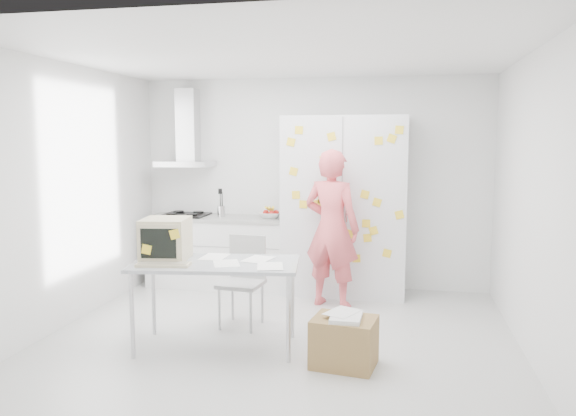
% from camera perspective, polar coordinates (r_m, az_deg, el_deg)
% --- Properties ---
extents(floor, '(4.50, 4.00, 0.02)m').
position_cam_1_polar(floor, '(5.66, -0.74, -12.94)').
color(floor, silver).
rests_on(floor, ground).
extents(walls, '(4.52, 4.01, 2.70)m').
position_cam_1_polar(walls, '(6.05, 0.66, 1.59)').
color(walls, white).
rests_on(walls, ground).
extents(ceiling, '(4.50, 4.00, 0.02)m').
position_cam_1_polar(ceiling, '(5.38, -0.79, 15.33)').
color(ceiling, white).
rests_on(ceiling, walls).
extents(counter_run, '(1.84, 0.63, 1.28)m').
position_cam_1_polar(counter_run, '(7.42, -7.08, -4.30)').
color(counter_run, white).
rests_on(counter_run, ground).
extents(range_hood, '(0.70, 0.48, 1.01)m').
position_cam_1_polar(range_hood, '(7.56, -10.20, 7.18)').
color(range_hood, silver).
rests_on(range_hood, walls).
extents(tall_cabinet, '(1.50, 0.68, 2.20)m').
position_cam_1_polar(tall_cabinet, '(6.96, 5.76, 0.20)').
color(tall_cabinet, silver).
rests_on(tall_cabinet, ground).
extents(person, '(0.76, 0.61, 1.81)m').
position_cam_1_polar(person, '(6.43, 4.46, -2.09)').
color(person, '#EC5C62').
rests_on(person, ground).
extents(desk, '(1.59, 0.94, 1.19)m').
position_cam_1_polar(desk, '(5.27, -10.56, -4.23)').
color(desk, '#AAAFB5').
rests_on(desk, ground).
extents(chair, '(0.46, 0.46, 0.93)m').
position_cam_1_polar(chair, '(5.86, -4.53, -6.80)').
color(chair, '#ADACAB').
rests_on(chair, ground).
extents(cardboard_box, '(0.58, 0.49, 0.46)m').
position_cam_1_polar(cardboard_box, '(4.92, 5.73, -13.31)').
color(cardboard_box, olive).
rests_on(cardboard_box, ground).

